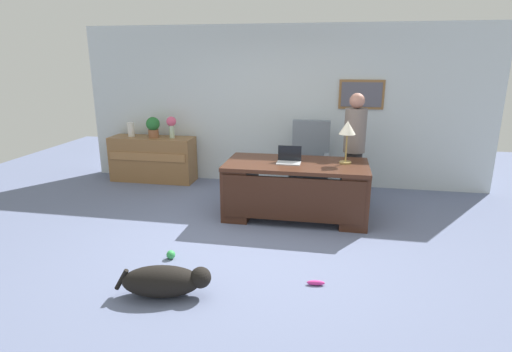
# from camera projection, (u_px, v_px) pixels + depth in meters

# --- Properties ---
(ground_plane) EXTENTS (12.00, 12.00, 0.00)m
(ground_plane) POSITION_uv_depth(u_px,v_px,m) (252.00, 242.00, 5.03)
(ground_plane) COLOR slate
(back_wall) EXTENTS (7.00, 0.16, 2.70)m
(back_wall) POSITION_uv_depth(u_px,v_px,m) (282.00, 106.00, 7.11)
(back_wall) COLOR silver
(back_wall) RESTS_ON ground_plane
(desk) EXTENTS (1.94, 0.95, 0.78)m
(desk) POSITION_uv_depth(u_px,v_px,m) (296.00, 188.00, 5.70)
(desk) COLOR #422316
(desk) RESTS_ON ground_plane
(credenza) EXTENTS (1.50, 0.50, 0.80)m
(credenza) POSITION_uv_depth(u_px,v_px,m) (153.00, 159.00, 7.45)
(credenza) COLOR olive
(credenza) RESTS_ON ground_plane
(armchair) EXTENTS (0.60, 0.59, 1.20)m
(armchair) POSITION_uv_depth(u_px,v_px,m) (310.00, 163.00, 6.65)
(armchair) COLOR slate
(armchair) RESTS_ON ground_plane
(person_standing) EXTENTS (0.32, 0.32, 1.67)m
(person_standing) POSITION_uv_depth(u_px,v_px,m) (354.00, 148.00, 6.16)
(person_standing) COLOR #262323
(person_standing) RESTS_ON ground_plane
(dog_lying) EXTENTS (0.90, 0.43, 0.30)m
(dog_lying) POSITION_uv_depth(u_px,v_px,m) (165.00, 281.00, 3.85)
(dog_lying) COLOR black
(dog_lying) RESTS_ON ground_plane
(laptop) EXTENTS (0.32, 0.22, 0.22)m
(laptop) POSITION_uv_depth(u_px,v_px,m) (289.00, 159.00, 5.62)
(laptop) COLOR #B2B5BA
(laptop) RESTS_ON desk
(desk_lamp) EXTENTS (0.22, 0.22, 0.58)m
(desk_lamp) POSITION_uv_depth(u_px,v_px,m) (347.00, 130.00, 5.48)
(desk_lamp) COLOR #9E8447
(desk_lamp) RESTS_ON desk
(vase_with_flowers) EXTENTS (0.17, 0.17, 0.38)m
(vase_with_flowers) POSITION_uv_depth(u_px,v_px,m) (171.00, 124.00, 7.20)
(vase_with_flowers) COLOR #B0C8A4
(vase_with_flowers) RESTS_ON credenza
(vase_empty) EXTENTS (0.12, 0.12, 0.25)m
(vase_empty) POSITION_uv_depth(u_px,v_px,m) (131.00, 129.00, 7.37)
(vase_empty) COLOR silver
(vase_empty) RESTS_ON credenza
(potted_plant) EXTENTS (0.24, 0.24, 0.36)m
(potted_plant) POSITION_uv_depth(u_px,v_px,m) (153.00, 126.00, 7.27)
(potted_plant) COLOR brown
(potted_plant) RESTS_ON credenza
(dog_toy_ball) EXTENTS (0.10, 0.10, 0.10)m
(dog_toy_ball) POSITION_uv_depth(u_px,v_px,m) (171.00, 255.00, 4.59)
(dog_toy_ball) COLOR green
(dog_toy_ball) RESTS_ON ground_plane
(dog_toy_bone) EXTENTS (0.18, 0.07, 0.05)m
(dog_toy_bone) POSITION_uv_depth(u_px,v_px,m) (316.00, 283.00, 4.06)
(dog_toy_bone) COLOR #D8338C
(dog_toy_bone) RESTS_ON ground_plane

